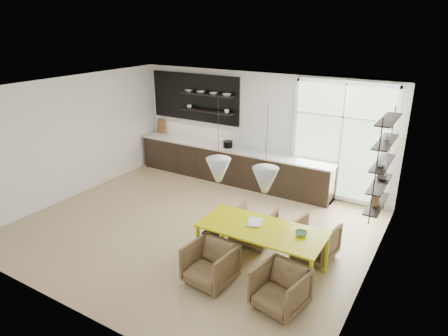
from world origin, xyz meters
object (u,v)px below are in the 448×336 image
dining_table (262,231)px  armchair_front_right (280,289)px  armchair_front_left (210,264)px  armchair_back_left (254,226)px  armchair_back_right (314,240)px  wire_stool (211,241)px

dining_table → armchair_front_right: 1.12m
armchair_front_left → armchair_front_right: size_ratio=1.04×
dining_table → armchair_front_left: size_ratio=2.85×
armchair_back_left → armchair_back_right: armchair_back_left is taller
armchair_front_right → wire_stool: bearing=169.2°
dining_table → wire_stool: (-0.97, -0.11, -0.44)m
armchair_back_left → armchair_back_right: 1.19m
armchair_back_right → wire_stool: armchair_back_right is taller
armchair_front_left → armchair_front_right: armchair_front_left is taller
armchair_front_right → armchair_front_left: bearing=-168.1°
armchair_front_right → wire_stool: 1.80m
armchair_back_left → armchair_front_left: (-0.03, -1.52, -0.00)m
armchair_back_right → wire_stool: bearing=38.6°
armchair_front_left → armchair_front_right: (1.24, 0.02, -0.01)m
armchair_front_left → wire_stool: 0.81m
armchair_back_right → armchair_back_left: bearing=13.9°
armchair_front_right → wire_stool: (-1.67, 0.67, -0.04)m
dining_table → armchair_back_left: (-0.51, 0.73, -0.38)m
armchair_front_left → armchair_back_left: bearing=94.1°
dining_table → armchair_front_left: 1.04m
armchair_back_right → armchair_front_right: size_ratio=1.03×
armchair_back_left → armchair_back_right: bearing=-177.2°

